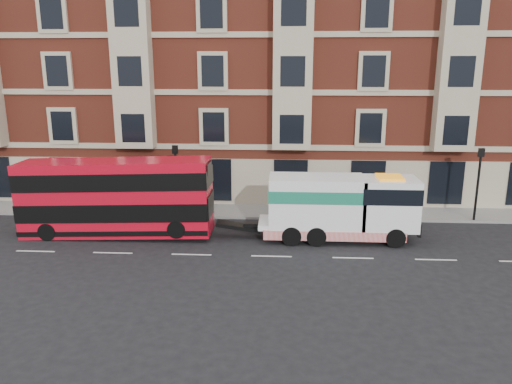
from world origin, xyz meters
TOP-DOWN VIEW (x-y plane):
  - ground at (0.00, 0.00)m, footprint 120.00×120.00m
  - sidewalk at (0.00, 7.50)m, footprint 90.00×3.00m
  - victorian_terrace at (0.50, 15.00)m, footprint 45.00×12.00m
  - lamp_post_west at (-6.00, 6.20)m, footprint 0.35×0.15m
  - lamp_post_east at (12.00, 6.20)m, footprint 0.35×0.15m
  - double_decker_bus at (-8.59, 2.68)m, footprint 10.41×2.39m
  - tow_truck at (3.46, 2.68)m, footprint 8.33×2.46m
  - pedestrian at (-10.28, 7.87)m, footprint 0.74×0.70m

SIDE VIEW (x-z plane):
  - ground at x=0.00m, z-range 0.00..0.00m
  - sidewalk at x=0.00m, z-range 0.00..0.15m
  - pedestrian at x=-10.28m, z-range 0.15..1.85m
  - tow_truck at x=3.46m, z-range 0.11..3.58m
  - double_decker_bus at x=-8.59m, z-range 0.13..4.34m
  - lamp_post_west at x=-6.00m, z-range 0.50..4.85m
  - lamp_post_east at x=12.00m, z-range 0.50..4.85m
  - victorian_terrace at x=0.50m, z-range -0.13..20.27m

